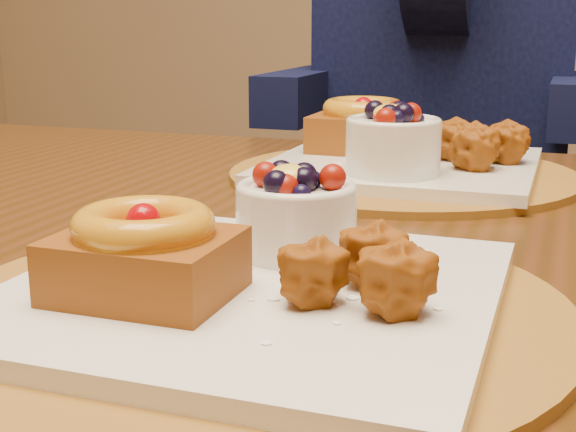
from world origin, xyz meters
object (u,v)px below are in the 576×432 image
object	(u,v)px
place_setting_far	(399,154)
diner	(448,18)
chair_far	(448,229)
dining_table	(348,312)
place_setting_near	(252,279)

from	to	relation	value
place_setting_far	diner	size ratio (longest dim) A/B	0.44
chair_far	diner	bearing A→B (deg)	-128.54
dining_table	diner	distance (m)	0.84
place_setting_near	diner	xyz separation A→B (m)	(-0.04, 1.02, 0.15)
place_setting_near	chair_far	distance (m)	1.08
dining_table	place_setting_far	distance (m)	0.24
dining_table	chair_far	bearing A→B (deg)	92.23
dining_table	place_setting_far	world-z (taller)	place_setting_far
place_setting_near	chair_far	bearing A→B (deg)	91.67
place_setting_near	diner	bearing A→B (deg)	92.43
chair_far	place_setting_far	bearing A→B (deg)	-107.21
place_setting_near	place_setting_far	bearing A→B (deg)	90.17
place_setting_far	place_setting_near	bearing A→B (deg)	-89.83
place_setting_far	chair_far	size ratio (longest dim) A/B	0.39
place_setting_far	diner	distance (m)	0.61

